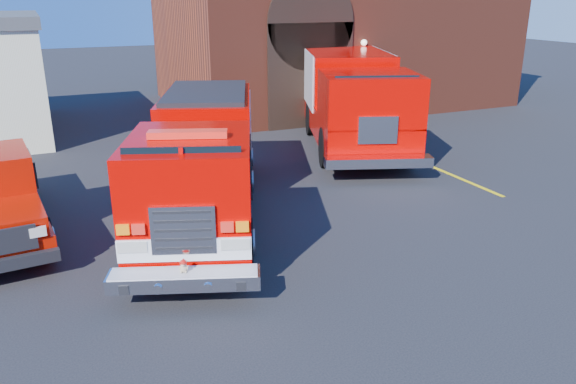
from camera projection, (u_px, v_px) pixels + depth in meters
name	position (u px, v px, depth m)	size (l,w,h in m)	color
ground	(266.00, 230.00, 12.61)	(100.00, 100.00, 0.00)	black
parking_stripe_near	(465.00, 180.00, 15.96)	(0.12, 3.00, 0.01)	yellow
parking_stripe_mid	(403.00, 154.00, 18.55)	(0.12, 3.00, 0.01)	yellow
parking_stripe_far	(357.00, 135.00, 21.13)	(0.12, 3.00, 0.01)	yellow
fire_station	(331.00, 11.00, 26.69)	(15.20, 10.20, 8.45)	maroon
fire_engine	(202.00, 158.00, 13.13)	(5.23, 8.92, 2.66)	black
secondary_truck	(350.00, 95.00, 19.78)	(5.98, 9.85, 3.06)	black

